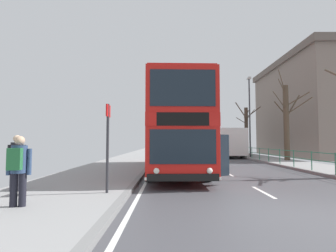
% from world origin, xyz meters
% --- Properties ---
extents(ground, '(15.80, 140.00, 0.20)m').
position_xyz_m(ground, '(-0.72, -0.00, 0.04)').
color(ground, '#45454A').
extents(double_decker_bus_main, '(3.45, 11.09, 4.33)m').
position_xyz_m(double_decker_bus_main, '(-2.73, 8.15, 2.27)').
color(double_decker_bus_main, red).
rests_on(double_decker_bus_main, ground).
extents(background_bus_far_lane, '(2.81, 9.13, 2.91)m').
position_xyz_m(background_bus_far_lane, '(3.02, 22.77, 1.60)').
color(background_bus_far_lane, white).
rests_on(background_bus_far_lane, ground).
extents(pedestrian_railing_far_kerb, '(0.05, 27.43, 0.98)m').
position_xyz_m(pedestrian_railing_far_kerb, '(4.45, 11.74, 0.81)').
color(pedestrian_railing_far_kerb, '#236B4C').
rests_on(pedestrian_railing_far_kerb, ground).
extents(pedestrian_with_backpack, '(0.55, 0.57, 1.62)m').
position_xyz_m(pedestrian_with_backpack, '(-6.51, 0.10, 1.07)').
color(pedestrian_with_backpack, black).
rests_on(pedestrian_with_backpack, ground).
extents(pedestrian_companion, '(0.54, 0.36, 1.68)m').
position_xyz_m(pedestrian_companion, '(-7.67, 2.03, 1.09)').
color(pedestrian_companion, '#383842').
rests_on(pedestrian_companion, ground).
extents(bus_stop_sign_near, '(0.08, 0.44, 2.60)m').
position_xyz_m(bus_stop_sign_near, '(-4.85, 1.78, 1.74)').
color(bus_stop_sign_near, '#2D2D33').
rests_on(bus_stop_sign_near, ground).
extents(street_lamp_far_side, '(0.28, 0.60, 7.90)m').
position_xyz_m(street_lamp_far_side, '(5.01, 19.81, 4.70)').
color(street_lamp_far_side, '#38383D').
rests_on(street_lamp_far_side, ground).
extents(bare_tree_far_00, '(2.39, 2.85, 6.14)m').
position_xyz_m(bare_tree_far_00, '(6.00, 24.32, 3.04)').
color(bare_tree_far_00, '#423328').
rests_on(bare_tree_far_00, ground).
extents(bare_tree_far_01, '(3.00, 2.46, 7.16)m').
position_xyz_m(bare_tree_far_01, '(6.58, 15.29, 3.33)').
color(bare_tree_far_01, '#4C3D2D').
rests_on(bare_tree_far_01, ground).
extents(background_building_00, '(13.00, 15.93, 10.75)m').
position_xyz_m(background_building_00, '(15.62, 23.29, 5.40)').
color(background_building_00, slate).
rests_on(background_building_00, ground).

